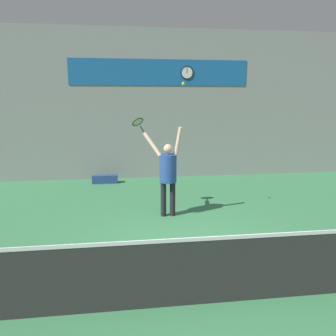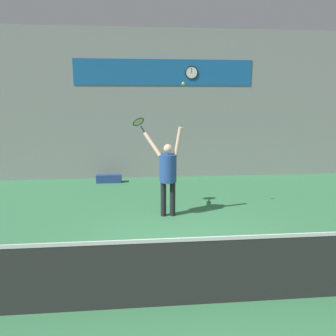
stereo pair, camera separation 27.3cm
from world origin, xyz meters
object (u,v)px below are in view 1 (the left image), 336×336
object	(u,v)px
scoreboard_clock	(187,73)
tennis_player	(168,171)
equipment_bag	(105,179)
tennis_ball	(183,84)
tennis_racket	(138,123)

from	to	relation	value
scoreboard_clock	tennis_player	distance (m)	4.82
scoreboard_clock	equipment_bag	xyz separation A→B (m)	(-2.81, -0.60, -3.45)
tennis_player	tennis_ball	bearing A→B (deg)	-11.44
scoreboard_clock	tennis_ball	xyz separation A→B (m)	(-0.84, -4.01, -0.56)
tennis_racket	equipment_bag	size ratio (longest dim) A/B	0.46
tennis_racket	equipment_bag	distance (m)	3.68
scoreboard_clock	tennis_racket	xyz separation A→B (m)	(-1.81, -3.50, -1.43)
scoreboard_clock	tennis_ball	bearing A→B (deg)	-101.80
scoreboard_clock	tennis_ball	size ratio (longest dim) A/B	6.44
tennis_player	tennis_ball	world-z (taller)	tennis_ball
tennis_ball	scoreboard_clock	bearing A→B (deg)	78.20
tennis_racket	equipment_bag	bearing A→B (deg)	109.01
scoreboard_clock	equipment_bag	size ratio (longest dim) A/B	0.54
tennis_player	tennis_racket	size ratio (longest dim) A/B	5.55
tennis_player	tennis_racket	world-z (taller)	tennis_racket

